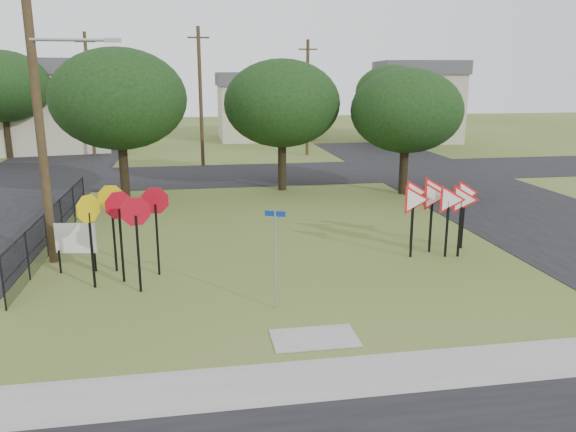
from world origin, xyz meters
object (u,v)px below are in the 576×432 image
object	(u,v)px
stop_sign_cluster	(123,215)
info_board	(76,240)
yield_sign_cluster	(438,199)
street_name_sign	(275,253)

from	to	relation	value
stop_sign_cluster	info_board	world-z (taller)	stop_sign_cluster
yield_sign_cluster	info_board	world-z (taller)	yield_sign_cluster
street_name_sign	info_board	world-z (taller)	street_name_sign
yield_sign_cluster	info_board	bearing A→B (deg)	-179.25
stop_sign_cluster	street_name_sign	bearing A→B (deg)	-33.89
stop_sign_cluster	yield_sign_cluster	distance (m)	10.34
street_name_sign	info_board	bearing A→B (deg)	146.26
street_name_sign	yield_sign_cluster	xyz separation A→B (m)	(6.19, 3.94, 0.32)
stop_sign_cluster	info_board	bearing A→B (deg)	146.64
street_name_sign	yield_sign_cluster	world-z (taller)	street_name_sign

